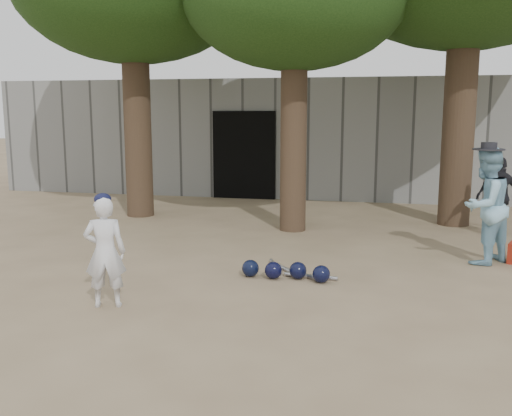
# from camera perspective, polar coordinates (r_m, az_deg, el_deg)

# --- Properties ---
(ground) EXTENTS (70.00, 70.00, 0.00)m
(ground) POSITION_cam_1_polar(r_m,az_deg,el_deg) (6.89, -6.75, -9.01)
(ground) COLOR #937C5E
(ground) RESTS_ON ground
(boy_player) EXTENTS (0.53, 0.43, 1.27)m
(boy_player) POSITION_cam_1_polar(r_m,az_deg,el_deg) (6.65, -14.86, -4.28)
(boy_player) COLOR white
(boy_player) RESTS_ON ground
(spectator_blue) EXTENTS (1.03, 1.04, 1.69)m
(spectator_blue) POSITION_cam_1_polar(r_m,az_deg,el_deg) (8.86, 21.92, 0.19)
(spectator_blue) COLOR #8BBFD7
(spectator_blue) RESTS_ON ground
(spectator_dark) EXTENTS (0.88, 0.54, 1.41)m
(spectator_dark) POSITION_cam_1_polar(r_m,az_deg,el_deg) (10.99, 23.15, 1.07)
(spectator_dark) COLOR black
(spectator_dark) RESTS_ON ground
(back_building) EXTENTS (16.00, 5.24, 3.00)m
(back_building) POSITION_cam_1_polar(r_m,az_deg,el_deg) (16.65, 4.90, 7.24)
(back_building) COLOR gray
(back_building) RESTS_ON ground
(helmet_row) EXTENTS (1.19, 0.33, 0.23)m
(helmet_row) POSITION_cam_1_polar(r_m,az_deg,el_deg) (7.59, 2.96, -6.29)
(helmet_row) COLOR black
(helmet_row) RESTS_ON ground
(bat_pile) EXTENTS (1.06, 0.83, 0.06)m
(bat_pile) POSITION_cam_1_polar(r_m,az_deg,el_deg) (7.88, 3.69, -6.35)
(bat_pile) COLOR #ACABB2
(bat_pile) RESTS_ON ground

